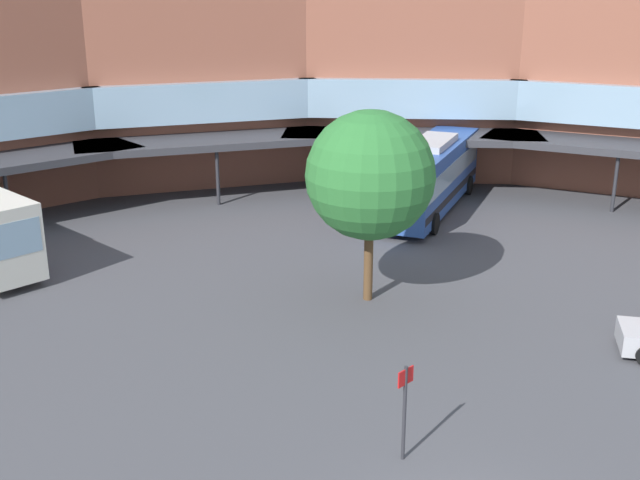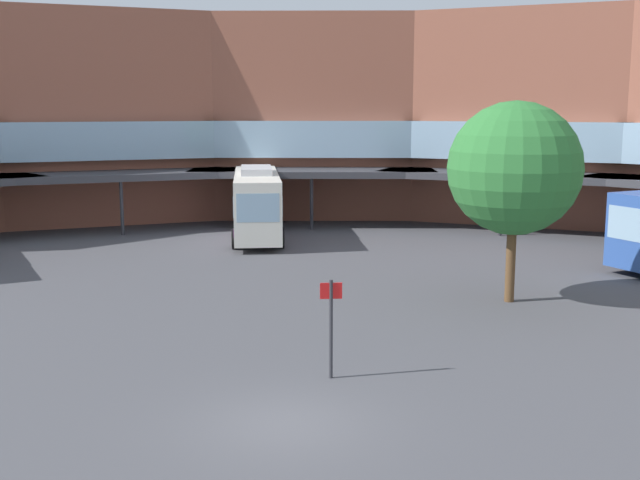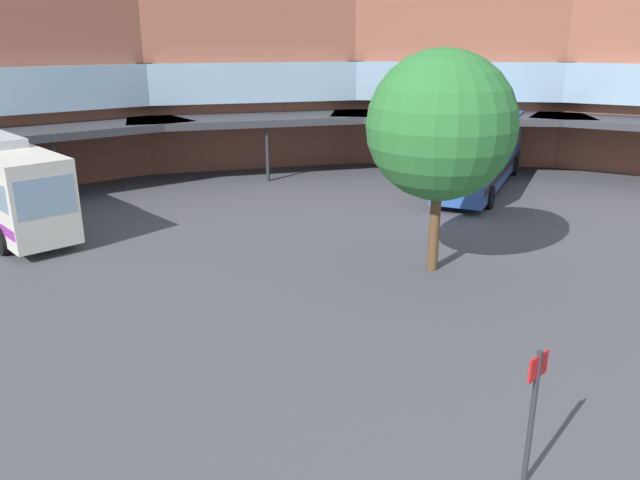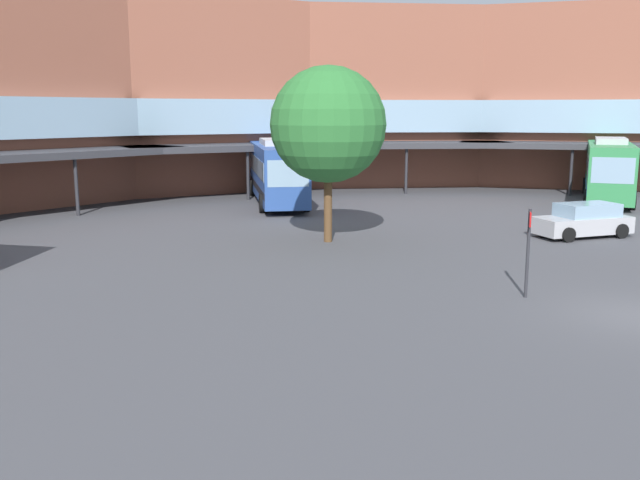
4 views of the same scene
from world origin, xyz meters
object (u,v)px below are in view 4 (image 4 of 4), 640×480
(bus_0, at_px, (277,171))
(plaza_tree, at_px, (328,125))
(stop_sign_post, at_px, (528,244))
(bus_3, at_px, (609,169))
(parked_car, at_px, (583,221))

(bus_0, relative_size, plaza_tree, 1.43)
(stop_sign_post, bearing_deg, bus_0, 62.55)
(bus_0, height_order, plaza_tree, plaza_tree)
(bus_3, bearing_deg, stop_sign_post, -6.89)
(bus_0, bearing_deg, bus_3, 83.35)
(bus_3, bearing_deg, bus_0, -66.84)
(bus_3, xyz_separation_m, stop_sign_post, (-25.36, -5.87, -0.35))
(bus_0, height_order, stop_sign_post, bus_0)
(plaza_tree, height_order, stop_sign_post, plaza_tree)
(plaza_tree, bearing_deg, stop_sign_post, -106.59)
(stop_sign_post, bearing_deg, plaza_tree, 73.41)
(bus_3, bearing_deg, parked_car, -5.91)
(bus_3, height_order, plaza_tree, plaza_tree)
(bus_0, bearing_deg, parked_car, 42.08)
(bus_0, distance_m, bus_3, 21.00)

